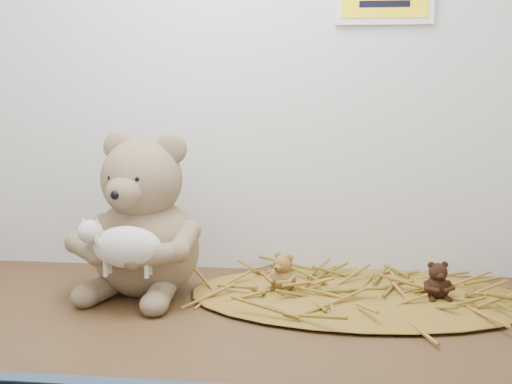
% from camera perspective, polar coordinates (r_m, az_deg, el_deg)
% --- Properties ---
extents(alcove_shell, '(1.20, 0.60, 0.90)m').
position_cam_1_polar(alcove_shell, '(1.07, -4.58, 13.62)').
color(alcove_shell, '#3C2515').
rests_on(alcove_shell, ground).
extents(straw_bed, '(0.60, 0.35, 0.01)m').
position_cam_1_polar(straw_bed, '(1.16, 9.10, -9.11)').
color(straw_bed, brown).
rests_on(straw_bed, shelf_floor).
extents(main_teddy, '(0.28, 0.29, 0.29)m').
position_cam_1_polar(main_teddy, '(1.16, -9.88, -1.95)').
color(main_teddy, '#927959').
rests_on(main_teddy, shelf_floor).
extents(toy_lamb, '(0.15, 0.09, 0.10)m').
position_cam_1_polar(toy_lamb, '(1.07, -11.39, -4.81)').
color(toy_lamb, silver).
rests_on(toy_lamb, main_teddy).
extents(mini_teddy_tan, '(0.08, 0.08, 0.07)m').
position_cam_1_polar(mini_teddy_tan, '(1.15, 2.45, -6.99)').
color(mini_teddy_tan, olive).
rests_on(mini_teddy_tan, straw_bed).
extents(mini_teddy_brown, '(0.06, 0.06, 0.07)m').
position_cam_1_polar(mini_teddy_brown, '(1.15, 15.83, -7.40)').
color(mini_teddy_brown, black).
rests_on(mini_teddy_brown, straw_bed).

